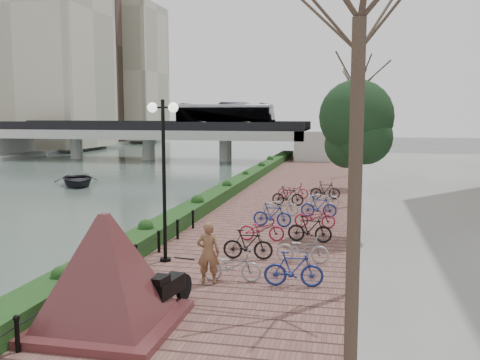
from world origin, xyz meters
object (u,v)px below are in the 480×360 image
(lamppost, at_px, (163,147))
(pedestrian, at_px, (208,253))
(granite_monument, at_px, (106,270))
(boat, at_px, (77,180))
(motorcycle, at_px, (170,287))

(lamppost, xyz_separation_m, pedestrian, (2.00, -1.94, -2.85))
(pedestrian, bearing_deg, granite_monument, 58.16)
(granite_monument, xyz_separation_m, pedestrian, (1.43, 3.44, -0.42))
(granite_monument, height_order, pedestrian, granite_monument)
(pedestrian, height_order, boat, pedestrian)
(motorcycle, relative_size, pedestrian, 1.02)
(pedestrian, bearing_deg, lamppost, -53.28)
(boat, bearing_deg, lamppost, -86.63)
(lamppost, bearing_deg, granite_monument, -83.97)
(lamppost, xyz_separation_m, motorcycle, (1.62, -4.11, -3.18))
(lamppost, relative_size, boat, 1.17)
(granite_monument, relative_size, pedestrian, 2.79)
(granite_monument, height_order, motorcycle, granite_monument)
(pedestrian, bearing_deg, boat, -62.37)
(granite_monument, bearing_deg, motorcycle, 50.24)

